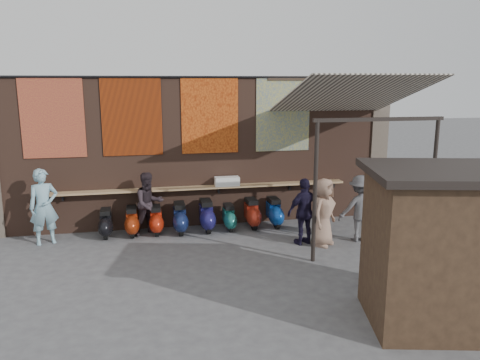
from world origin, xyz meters
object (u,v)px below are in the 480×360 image
Objects in this scene: diner_left at (44,207)px; shopper_grey at (360,208)px; scooter_stool_1 at (132,221)px; scooter_stool_3 at (180,218)px; shelf_box at (227,181)px; shopper_navy at (305,212)px; scooter_stool_5 at (229,217)px; market_stall at (444,251)px; scooter_stool_6 at (252,213)px; scooter_stool_0 at (106,223)px; diner_right at (149,204)px; shopper_tan at (323,212)px; scooter_stool_2 at (156,220)px; scooter_stool_7 at (274,212)px; scooter_stool_4 at (207,216)px.

shopper_grey is (7.54, -1.35, -0.10)m from diner_left.
scooter_stool_1 is 1.22m from scooter_stool_3.
shopper_navy is at bearing -48.92° from shelf_box.
scooter_stool_5 is 0.29× the size of market_stall.
shopper_grey is at bearing -33.89° from scooter_stool_6.
diner_left reaches higher than scooter_stool_0.
shopper_tan reaches higher than diner_right.
scooter_stool_5 is at bearing 97.85° from shopper_tan.
shopper_tan is at bearing -23.77° from scooter_stool_2.
diner_left reaches higher than shopper_tan.
shopper_tan is at bearing -67.16° from scooter_stool_7.
scooter_stool_6 is at bearing 2.44° from scooter_stool_3.
scooter_stool_1 is 1.92m from scooter_stool_4.
scooter_stool_0 is at bearing -179.83° from scooter_stool_2.
scooter_stool_6 is at bearing -73.63° from shopper_navy.
scooter_stool_3 is at bearing -27.97° from diner_right.
shopper_tan is at bearing -32.31° from diner_left.
shopper_navy reaches higher than scooter_stool_2.
diner_right is at bearing -37.25° from shopper_navy.
scooter_stool_4 is at bearing -153.77° from shelf_box.
scooter_stool_0 is at bearing -32.81° from shopper_navy.
scooter_stool_0 is at bearing 177.85° from scooter_stool_3.
shelf_box is at bearing -63.85° from shopper_navy.
scooter_stool_7 is (0.62, -0.01, -0.00)m from scooter_stool_6.
shelf_box is 0.80× the size of scooter_stool_6.
shopper_tan reaches higher than scooter_stool_7.
scooter_stool_4 is at bearing -178.12° from scooter_stool_6.
shopper_tan is at bearing -52.07° from scooter_stool_6.
shopper_tan is at bearing -20.77° from scooter_stool_1.
scooter_stool_3 is 1.02× the size of scooter_stool_7.
scooter_stool_6 is 0.49× the size of shopper_tan.
scooter_stool_6 is at bearing 0.19° from scooter_stool_0.
scooter_stool_1 is at bearing 151.68° from diner_right.
scooter_stool_1 reaches higher than scooter_stool_0.
market_stall is (-0.52, -4.00, 0.40)m from shopper_grey.
scooter_stool_4 is 0.35× the size of market_stall.
scooter_stool_6 is 5.93m from market_stall.
shopper_navy is 0.99× the size of shopper_grey.
scooter_stool_4 is at bearing 177.31° from scooter_stool_5.
diner_right reaches higher than scooter_stool_5.
market_stall is at bearing -67.13° from shelf_box.
shopper_grey is at bearing -15.84° from scooter_stool_1.
diner_right is at bearing 142.80° from market_stall.
shopper_grey is at bearing -29.57° from diner_left.
shelf_box reaches higher than scooter_stool_0.
diner_left is 2.49m from diner_right.
scooter_stool_5 is (1.91, -0.06, -0.02)m from scooter_stool_2.
scooter_stool_4 is 3.92m from shopper_grey.
scooter_stool_3 is 3.25m from shopper_navy.
shopper_navy is at bearing -20.43° from scooter_stool_1.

